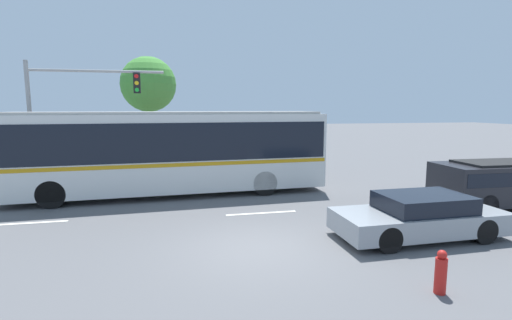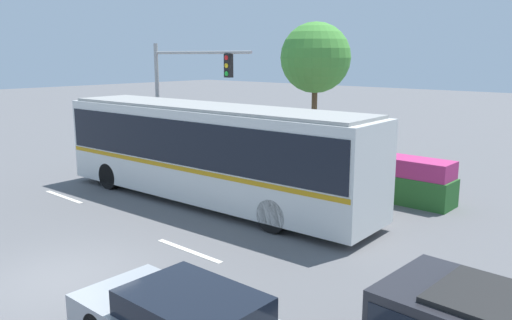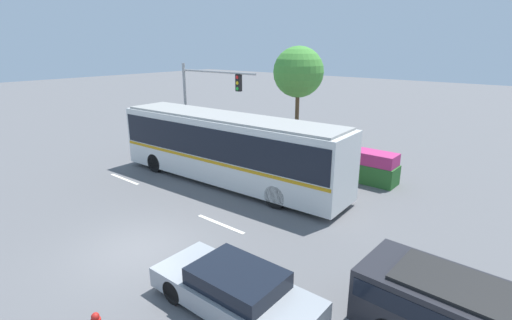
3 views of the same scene
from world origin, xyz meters
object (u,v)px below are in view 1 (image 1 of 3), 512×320
(sedan_foreground, at_px, (420,216))
(traffic_light_pole, at_px, (68,103))
(fire_hydrant, at_px, (441,273))
(city_bus, at_px, (171,148))
(suv_left_lane, at_px, (506,180))
(street_tree_left, at_px, (148,85))

(sedan_foreground, relative_size, traffic_light_pole, 0.80)
(fire_hydrant, bearing_deg, city_bus, 117.80)
(city_bus, relative_size, traffic_light_pole, 2.19)
(traffic_light_pole, bearing_deg, city_bus, -29.82)
(sedan_foreground, bearing_deg, suv_left_lane, -157.32)
(sedan_foreground, distance_m, traffic_light_pole, 14.64)
(city_bus, relative_size, fire_hydrant, 14.61)
(suv_left_lane, height_order, fire_hydrant, suv_left_lane)
(sedan_foreground, bearing_deg, fire_hydrant, 60.27)
(city_bus, bearing_deg, fire_hydrant, 115.35)
(suv_left_lane, height_order, street_tree_left, street_tree_left)
(suv_left_lane, distance_m, street_tree_left, 18.44)
(suv_left_lane, relative_size, fire_hydrant, 5.85)
(city_bus, xyz_separation_m, suv_left_lane, (11.63, -4.52, -0.95))
(traffic_light_pole, xyz_separation_m, fire_hydrant, (9.38, -12.04, -3.30))
(street_tree_left, bearing_deg, traffic_light_pole, -118.78)
(street_tree_left, relative_size, fire_hydrant, 7.59)
(traffic_light_pole, distance_m, street_tree_left, 6.45)
(city_bus, height_order, traffic_light_pole, traffic_light_pole)
(city_bus, xyz_separation_m, fire_hydrant, (5.03, -9.55, -1.50))
(sedan_foreground, xyz_separation_m, fire_hydrant, (-1.59, -2.87, -0.17))
(sedan_foreground, xyz_separation_m, suv_left_lane, (5.00, 2.16, 0.38))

